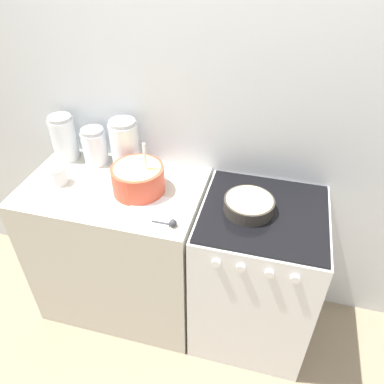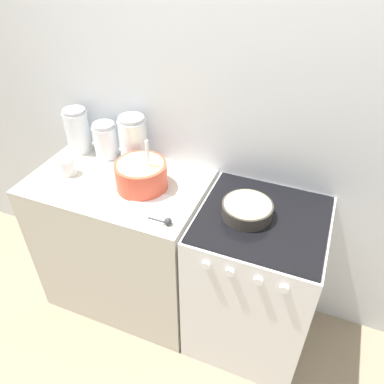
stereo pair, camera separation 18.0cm
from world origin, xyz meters
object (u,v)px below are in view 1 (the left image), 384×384
object	(u,v)px
baking_pan	(249,205)
tin_can	(58,176)
mixing_bowl	(138,178)
storage_jar_right	(125,148)
storage_jar_middle	(95,148)
stove	(255,275)
storage_jar_left	(65,140)

from	to	relation	value
baking_pan	tin_can	distance (m)	0.98
mixing_bowl	storage_jar_right	xyz separation A→B (m)	(-0.15, 0.19, 0.04)
storage_jar_middle	storage_jar_right	world-z (taller)	storage_jar_right
baking_pan	tin_can	world-z (taller)	tin_can
storage_jar_right	mixing_bowl	bearing A→B (deg)	-53.03
storage_jar_right	tin_can	bearing A→B (deg)	-139.18
stove	storage_jar_right	bearing A→B (deg)	165.68
mixing_bowl	baking_pan	bearing A→B (deg)	-1.58
storage_jar_left	storage_jar_right	distance (m)	0.36
storage_jar_right	tin_can	xyz separation A→B (m)	(-0.28, -0.24, -0.07)
storage_jar_left	baking_pan	bearing A→B (deg)	-11.12
stove	baking_pan	xyz separation A→B (m)	(-0.08, -0.01, 0.49)
storage_jar_left	storage_jar_middle	world-z (taller)	storage_jar_left
stove	tin_can	bearing A→B (deg)	-177.84
mixing_bowl	storage_jar_left	world-z (taller)	mixing_bowl
mixing_bowl	storage_jar_middle	xyz separation A→B (m)	(-0.33, 0.19, 0.01)
mixing_bowl	baking_pan	xyz separation A→B (m)	(0.55, -0.02, -0.04)
storage_jar_middle	tin_can	xyz separation A→B (m)	(-0.09, -0.24, -0.04)
stove	baking_pan	world-z (taller)	baking_pan
baking_pan	storage_jar_left	xyz separation A→B (m)	(-1.06, 0.21, 0.07)
mixing_bowl	storage_jar_left	xyz separation A→B (m)	(-0.51, 0.19, 0.03)
storage_jar_middle	storage_jar_right	distance (m)	0.18
stove	storage_jar_left	size ratio (longest dim) A/B	3.56
storage_jar_right	baking_pan	bearing A→B (deg)	-16.62
storage_jar_left	storage_jar_right	xyz separation A→B (m)	(0.36, -0.00, 0.01)
mixing_bowl	storage_jar_middle	world-z (taller)	mixing_bowl
mixing_bowl	storage_jar_right	bearing A→B (deg)	126.97
baking_pan	tin_can	bearing A→B (deg)	-178.29
mixing_bowl	storage_jar_middle	distance (m)	0.38
tin_can	storage_jar_right	bearing A→B (deg)	40.82
baking_pan	storage_jar_left	size ratio (longest dim) A/B	0.93
baking_pan	storage_jar_right	bearing A→B (deg)	163.38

